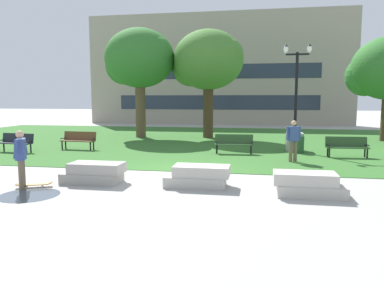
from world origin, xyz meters
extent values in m
plane|color=#A3A09B|center=(0.00, 0.00, 0.00)|extent=(140.00, 140.00, 0.00)
cube|color=#336628|center=(0.00, 10.00, 0.01)|extent=(40.00, 20.00, 0.02)
cube|color=#9E9991|center=(-2.39, -2.14, 0.16)|extent=(1.80, 0.90, 0.32)
cube|color=#A6A098|center=(-2.22, -2.14, 0.48)|extent=(1.66, 0.83, 0.32)
cube|color=#B2ADA3|center=(0.88, -2.06, 0.16)|extent=(1.80, 0.90, 0.32)
cube|color=#BBB6AB|center=(1.07, -2.06, 0.48)|extent=(1.66, 0.83, 0.32)
cube|color=#B2ADA3|center=(4.15, -2.59, 0.16)|extent=(1.80, 0.90, 0.32)
cube|color=#BBB6AB|center=(3.98, -2.59, 0.48)|extent=(1.66, 0.83, 0.32)
cylinder|color=brown|center=(-4.10, -3.15, 0.43)|extent=(0.15, 0.15, 0.86)
cylinder|color=brown|center=(-4.02, -3.33, 0.43)|extent=(0.15, 0.15, 0.86)
cube|color=#334784|center=(-4.06, -3.24, 1.16)|extent=(0.38, 0.46, 0.60)
cylinder|color=#334784|center=(-4.16, -2.88, 1.21)|extent=(0.22, 0.35, 0.54)
cylinder|color=#334784|center=(-3.95, -3.60, 1.21)|extent=(0.22, 0.35, 0.54)
sphere|color=tan|center=(-4.06, -3.24, 1.60)|extent=(0.22, 0.22, 0.22)
cube|color=olive|center=(-3.82, -3.04, 0.09)|extent=(0.81, 0.52, 0.02)
cube|color=olive|center=(-3.41, -2.85, 0.11)|extent=(0.19, 0.23, 0.06)
cube|color=olive|center=(-4.22, -3.23, 0.11)|extent=(0.19, 0.23, 0.06)
cylinder|color=silver|center=(-3.66, -2.85, 0.03)|extent=(0.06, 0.05, 0.06)
cylinder|color=silver|center=(-3.57, -3.05, 0.03)|extent=(0.06, 0.05, 0.06)
cylinder|color=silver|center=(-4.06, -3.03, 0.03)|extent=(0.06, 0.05, 0.06)
cylinder|color=silver|center=(-3.97, -3.23, 0.03)|extent=(0.06, 0.05, 0.06)
cylinder|color=#47515B|center=(-3.43, -3.88, 0.00)|extent=(1.63, 1.63, 0.01)
cube|color=#284723|center=(6.60, 4.43, 0.46)|extent=(1.82, 0.55, 0.05)
cube|color=#284723|center=(6.59, 4.68, 0.69)|extent=(1.80, 0.23, 0.46)
cube|color=black|center=(5.76, 4.38, 0.58)|extent=(0.08, 0.40, 0.04)
cube|color=black|center=(7.44, 4.48, 0.58)|extent=(0.08, 0.40, 0.04)
cylinder|color=black|center=(5.81, 4.23, 0.23)|extent=(0.07, 0.07, 0.41)
cylinder|color=black|center=(7.41, 4.32, 0.23)|extent=(0.07, 0.07, 0.41)
cylinder|color=black|center=(5.80, 4.54, 0.23)|extent=(0.07, 0.07, 0.41)
cylinder|color=black|center=(7.39, 4.64, 0.23)|extent=(0.07, 0.07, 0.41)
cube|color=brown|center=(-6.37, 4.71, 0.46)|extent=(1.82, 0.55, 0.05)
cube|color=brown|center=(-6.36, 4.96, 0.69)|extent=(1.80, 0.24, 0.46)
cube|color=black|center=(-7.21, 4.76, 0.58)|extent=(0.09, 0.40, 0.04)
cube|color=black|center=(-5.54, 4.66, 0.58)|extent=(0.09, 0.40, 0.04)
cylinder|color=black|center=(-7.18, 4.60, 0.23)|extent=(0.07, 0.07, 0.41)
cylinder|color=black|center=(-5.59, 4.50, 0.23)|extent=(0.07, 0.07, 0.41)
cylinder|color=black|center=(-7.16, 4.92, 0.23)|extent=(0.07, 0.07, 0.41)
cylinder|color=black|center=(-5.56, 4.82, 0.23)|extent=(0.07, 0.07, 0.41)
cube|color=#284723|center=(1.58, 4.63, 0.46)|extent=(1.82, 0.53, 0.05)
cube|color=#284723|center=(1.57, 4.88, 0.69)|extent=(1.80, 0.21, 0.46)
cube|color=black|center=(0.74, 4.59, 0.58)|extent=(0.08, 0.40, 0.04)
cube|color=black|center=(2.42, 4.67, 0.58)|extent=(0.08, 0.40, 0.04)
cylinder|color=black|center=(0.79, 4.43, 0.23)|extent=(0.07, 0.07, 0.41)
cylinder|color=black|center=(2.39, 4.51, 0.23)|extent=(0.07, 0.07, 0.41)
cylinder|color=black|center=(0.77, 4.75, 0.23)|extent=(0.07, 0.07, 0.41)
cylinder|color=black|center=(2.37, 4.83, 0.23)|extent=(0.07, 0.07, 0.41)
cube|color=#1E232D|center=(-8.94, 3.28, 0.46)|extent=(1.84, 0.64, 0.05)
cube|color=#1E232D|center=(-8.91, 3.53, 0.69)|extent=(1.80, 0.33, 0.46)
cube|color=black|center=(-9.77, 3.38, 0.58)|extent=(0.10, 0.40, 0.04)
cube|color=black|center=(-8.10, 3.19, 0.58)|extent=(0.10, 0.40, 0.04)
cylinder|color=black|center=(-8.16, 3.03, 0.23)|extent=(0.07, 0.07, 0.41)
cylinder|color=black|center=(-9.71, 3.53, 0.23)|extent=(0.07, 0.07, 0.41)
cylinder|color=black|center=(-8.13, 3.35, 0.23)|extent=(0.07, 0.07, 0.41)
cube|color=#ADA89E|center=(4.49, 6.17, 0.47)|extent=(0.80, 0.80, 0.90)
cylinder|color=black|center=(4.49, 6.17, 1.07)|extent=(0.28, 0.28, 0.30)
cylinder|color=black|center=(4.49, 6.17, 2.88)|extent=(0.14, 0.14, 3.92)
cube|color=black|center=(4.49, 6.17, 4.74)|extent=(1.10, 0.08, 0.08)
ellipsoid|color=white|center=(3.94, 6.17, 4.98)|extent=(0.22, 0.22, 0.36)
cone|color=black|center=(3.94, 6.17, 5.17)|extent=(0.20, 0.20, 0.13)
ellipsoid|color=white|center=(5.04, 6.17, 4.98)|extent=(0.22, 0.22, 0.36)
cone|color=black|center=(5.04, 6.17, 5.17)|extent=(0.20, 0.20, 0.13)
cylinder|color=brown|center=(-5.09, 11.15, 2.01)|extent=(0.67, 0.67, 3.97)
ellipsoid|color=#2D6B28|center=(-5.09, 11.15, 5.24)|extent=(4.56, 4.56, 3.88)
sphere|color=#2D6B28|center=(-6.34, 11.61, 4.79)|extent=(2.51, 2.51, 2.51)
sphere|color=#2D6B28|center=(-3.95, 10.70, 5.47)|extent=(2.28, 2.28, 2.28)
sphere|color=#2D6B28|center=(9.16, 12.06, 3.97)|extent=(2.46, 2.46, 2.46)
cylinder|color=#42301E|center=(-0.60, 11.68, 1.94)|extent=(0.67, 0.67, 3.83)
ellipsoid|color=#42752D|center=(-0.60, 11.68, 5.11)|extent=(4.56, 4.56, 3.88)
sphere|color=#42752D|center=(-1.86, 12.14, 4.65)|extent=(2.51, 2.51, 2.51)
sphere|color=#42752D|center=(0.54, 11.23, 5.34)|extent=(2.28, 2.28, 2.28)
cylinder|color=#234C28|center=(4.63, 5.50, 0.42)|extent=(0.48, 0.48, 0.80)
cone|color=#234C28|center=(4.63, 5.50, 0.90)|extent=(0.49, 0.49, 0.16)
cylinder|color=brown|center=(4.23, 2.91, 0.45)|extent=(0.15, 0.15, 0.86)
cylinder|color=brown|center=(4.04, 2.84, 0.45)|extent=(0.15, 0.15, 0.86)
cube|color=#334784|center=(4.13, 2.88, 1.18)|extent=(0.46, 0.36, 0.60)
cylinder|color=#334784|center=(4.38, 2.97, 1.20)|extent=(0.13, 0.13, 0.55)
cylinder|color=#334784|center=(3.89, 2.78, 1.20)|extent=(0.13, 0.13, 0.55)
sphere|color=tan|center=(4.13, 2.88, 1.62)|extent=(0.22, 0.22, 0.22)
cube|color=gray|center=(-1.47, 24.50, 5.46)|extent=(26.26, 1.00, 10.92)
cube|color=#232D3D|center=(-1.47, 23.98, 2.20)|extent=(19.69, 0.03, 1.40)
cube|color=#232D3D|center=(-1.47, 23.98, 5.20)|extent=(19.69, 0.03, 1.40)
camera|label=1|loc=(2.73, -12.91, 2.65)|focal=35.00mm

